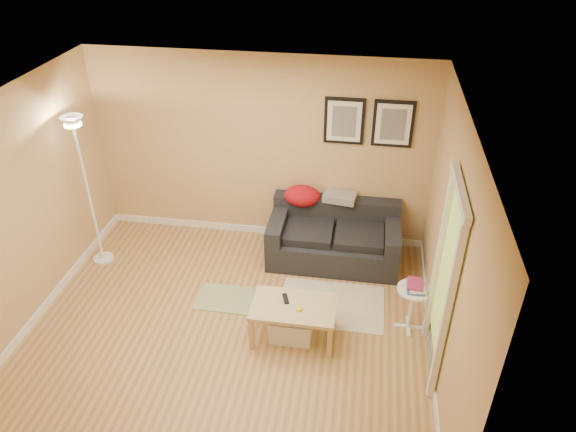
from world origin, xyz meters
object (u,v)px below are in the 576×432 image
object	(u,v)px
coffee_table	(294,321)
side_table	(411,308)
sofa	(334,235)
book_stack	(416,286)
floor_lamp	(89,197)
storage_bin	(291,327)

from	to	relation	value
coffee_table	side_table	bearing A→B (deg)	36.16
sofa	coffee_table	size ratio (longest dim) A/B	1.87
book_stack	floor_lamp	bearing A→B (deg)	173.52
sofa	side_table	xyz separation A→B (m)	(0.96, -1.18, -0.09)
coffee_table	storage_bin	distance (m)	0.08
floor_lamp	sofa	bearing A→B (deg)	9.41
coffee_table	book_stack	xyz separation A→B (m)	(1.29, 0.35, 0.38)
floor_lamp	book_stack	bearing A→B (deg)	-9.39
sofa	side_table	world-z (taller)	sofa
storage_bin	book_stack	distance (m)	1.43
sofa	side_table	distance (m)	1.53
storage_bin	floor_lamp	bearing A→B (deg)	159.42
side_table	floor_lamp	size ratio (longest dim) A/B	0.28
sofa	floor_lamp	size ratio (longest dim) A/B	0.83
sofa	book_stack	bearing A→B (deg)	-50.25
coffee_table	floor_lamp	distance (m)	3.02
side_table	floor_lamp	bearing A→B (deg)	170.49
sofa	coffee_table	xyz separation A→B (m)	(-0.31, -1.53, -0.15)
storage_bin	coffee_table	bearing A→B (deg)	6.48
sofa	side_table	bearing A→B (deg)	-50.78
coffee_table	book_stack	world-z (taller)	book_stack
side_table	book_stack	xyz separation A→B (m)	(0.01, 0.01, 0.32)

